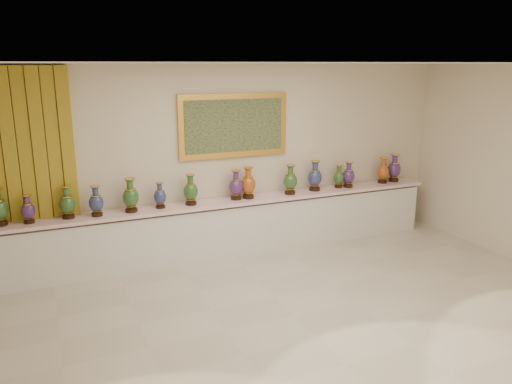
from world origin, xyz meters
TOP-DOWN VIEW (x-y plane):
  - ground at (0.00, 0.00)m, footprint 8.00×8.00m
  - room at (-2.52, 2.44)m, footprint 8.00×8.00m
  - counter at (0.00, 2.27)m, footprint 7.28×0.48m
  - vase_1 at (-2.89, 2.24)m, footprint 0.21×0.21m
  - vase_2 at (-2.39, 2.26)m, footprint 0.28×0.28m
  - vase_3 at (-2.01, 2.21)m, footprint 0.26×0.26m
  - vase_4 at (-1.53, 2.22)m, footprint 0.25×0.25m
  - vase_5 at (-1.10, 2.26)m, footprint 0.22×0.22m
  - vase_6 at (-0.63, 2.25)m, footprint 0.27×0.27m
  - vase_7 at (0.12, 2.26)m, footprint 0.28×0.28m
  - vase_8 at (0.33, 2.25)m, footprint 0.31×0.31m
  - vase_9 at (1.06, 2.22)m, footprint 0.27×0.27m
  - vase_10 at (1.56, 2.27)m, footprint 0.31×0.31m
  - vase_11 at (2.05, 2.29)m, footprint 0.19×0.19m
  - vase_12 at (2.21, 2.24)m, footprint 0.24×0.24m
  - vase_13 at (2.97, 2.27)m, footprint 0.28×0.28m
  - vase_14 at (3.23, 2.29)m, footprint 0.24×0.24m

SIDE VIEW (x-z plane):
  - ground at x=0.00m, z-range 0.00..0.00m
  - counter at x=0.00m, z-range -0.01..0.89m
  - vase_1 at x=-2.89m, z-range 0.88..1.27m
  - vase_11 at x=2.05m, z-range 0.88..1.28m
  - vase_5 at x=-1.10m, z-range 0.88..1.28m
  - vase_3 at x=-2.01m, z-range 0.88..1.32m
  - vase_12 at x=2.21m, z-range 0.88..1.33m
  - vase_2 at x=-2.39m, z-range 0.88..1.34m
  - vase_13 at x=2.97m, z-range 0.88..1.34m
  - vase_6 at x=-0.63m, z-range 0.88..1.35m
  - vase_7 at x=0.12m, z-range 0.88..1.35m
  - vase_9 at x=1.06m, z-range 0.87..1.37m
  - vase_4 at x=-1.53m, z-range 0.87..1.38m
  - vase_14 at x=3.23m, z-range 0.87..1.38m
  - vase_8 at x=0.33m, z-range 0.87..1.38m
  - vase_10 at x=1.56m, z-range 0.87..1.39m
  - room at x=-2.52m, z-range -2.41..5.59m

